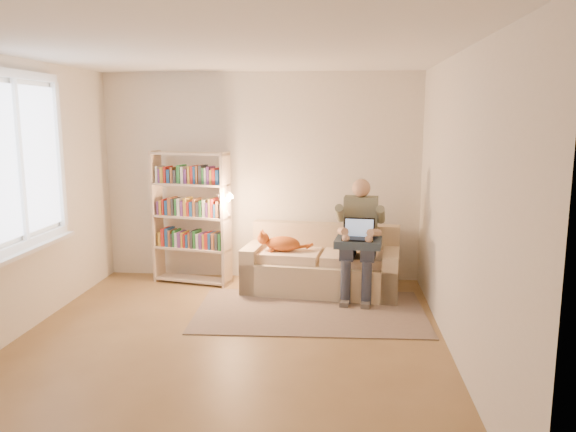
# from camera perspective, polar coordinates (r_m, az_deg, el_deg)

# --- Properties ---
(floor) EXTENTS (4.50, 4.50, 0.00)m
(floor) POSITION_cam_1_polar(r_m,az_deg,el_deg) (5.28, -6.21, -12.91)
(floor) COLOR brown
(floor) RESTS_ON ground
(ceiling) EXTENTS (4.00, 4.50, 0.02)m
(ceiling) POSITION_cam_1_polar(r_m,az_deg,el_deg) (4.89, -6.81, 16.38)
(ceiling) COLOR white
(ceiling) RESTS_ON wall_back
(wall_left) EXTENTS (0.02, 4.50, 2.60)m
(wall_left) POSITION_cam_1_polar(r_m,az_deg,el_deg) (5.68, -26.67, 1.34)
(wall_left) COLOR silver
(wall_left) RESTS_ON floor
(wall_right) EXTENTS (0.02, 4.50, 2.60)m
(wall_right) POSITION_cam_1_polar(r_m,az_deg,el_deg) (4.92, 16.96, 0.79)
(wall_right) COLOR silver
(wall_right) RESTS_ON floor
(wall_back) EXTENTS (4.00, 0.02, 2.60)m
(wall_back) POSITION_cam_1_polar(r_m,az_deg,el_deg) (7.12, -2.79, 3.96)
(wall_back) COLOR silver
(wall_back) RESTS_ON floor
(wall_front) EXTENTS (4.00, 0.02, 2.60)m
(wall_front) POSITION_cam_1_polar(r_m,az_deg,el_deg) (2.81, -15.97, -5.96)
(wall_front) COLOR silver
(wall_front) RESTS_ON floor
(window) EXTENTS (0.12, 1.52, 1.69)m
(window) POSITION_cam_1_polar(r_m,az_deg,el_deg) (5.81, -25.25, 2.38)
(window) COLOR white
(window) RESTS_ON wall_left
(sofa) EXTENTS (1.88, 1.01, 0.77)m
(sofa) POSITION_cam_1_polar(r_m,az_deg,el_deg) (6.74, 3.46, -5.25)
(sofa) COLOR #C7B18D
(sofa) RESTS_ON floor
(person) EXTENTS (0.44, 0.65, 1.36)m
(person) POSITION_cam_1_polar(r_m,az_deg,el_deg) (6.44, 7.28, -1.66)
(person) COLOR slate
(person) RESTS_ON sofa
(cat) EXTENTS (0.62, 0.26, 0.22)m
(cat) POSITION_cam_1_polar(r_m,az_deg,el_deg) (6.63, -0.41, -2.77)
(cat) COLOR #D06828
(cat) RESTS_ON sofa
(blanket) EXTENTS (0.55, 0.47, 0.09)m
(blanket) POSITION_cam_1_polar(r_m,az_deg,el_deg) (6.33, 6.98, -2.68)
(blanket) COLOR #283746
(blanket) RESTS_ON person
(laptop) EXTENTS (0.37, 0.30, 0.31)m
(laptop) POSITION_cam_1_polar(r_m,az_deg,el_deg) (6.32, 7.01, -1.80)
(laptop) COLOR black
(laptop) RESTS_ON blanket
(bookshelf) EXTENTS (1.08, 0.51, 1.64)m
(bookshelf) POSITION_cam_1_polar(r_m,az_deg,el_deg) (7.00, -9.82, 0.48)
(bookshelf) COLOR beige
(bookshelf) RESTS_ON floor
(rug) EXTENTS (2.47, 1.52, 0.01)m
(rug) POSITION_cam_1_polar(r_m,az_deg,el_deg) (6.08, 2.29, -9.65)
(rug) COLOR #7E6B5C
(rug) RESTS_ON floor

